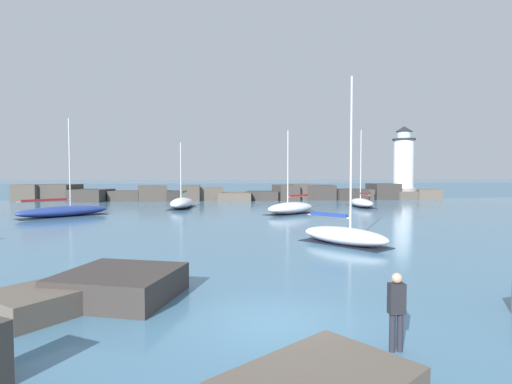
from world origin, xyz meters
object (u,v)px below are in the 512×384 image
lighthouse (404,168)px  person_on_rocks (396,307)px  sailboat_moored_3 (182,203)px  sailboat_moored_5 (362,202)px  mooring_buoy_orange_near (289,205)px  sailboat_moored_6 (64,211)px  sailboat_moored_1 (291,208)px  sailboat_moored_2 (344,235)px

lighthouse → person_on_rocks: size_ratio=6.64×
sailboat_moored_3 → person_on_rocks: size_ratio=4.56×
sailboat_moored_3 → sailboat_moored_5: sailboat_moored_5 is taller
person_on_rocks → lighthouse: bearing=64.0°
sailboat_moored_5 → mooring_buoy_orange_near: sailboat_moored_5 is taller
sailboat_moored_5 → person_on_rocks: size_ratio=5.28×
sailboat_moored_5 → mooring_buoy_orange_near: bearing=-170.3°
sailboat_moored_3 → lighthouse: bearing=23.0°
lighthouse → sailboat_moored_6: bearing=-152.5°
sailboat_moored_1 → sailboat_moored_6: (-22.01, -0.55, -0.07)m
mooring_buoy_orange_near → sailboat_moored_2: bearing=-92.7°
lighthouse → sailboat_moored_5: 20.47m
sailboat_moored_6 → mooring_buoy_orange_near: bearing=16.0°
sailboat_moored_5 → person_on_rocks: sailboat_moored_5 is taller
lighthouse → sailboat_moored_5: size_ratio=1.26×
sailboat_moored_1 → person_on_rocks: bearing=-96.3°
sailboat_moored_1 → person_on_rocks: size_ratio=4.68×
sailboat_moored_1 → sailboat_moored_5: size_ratio=0.89×
sailboat_moored_3 → person_on_rocks: bearing=-78.4°
sailboat_moored_2 → person_on_rocks: sailboat_moored_2 is taller
sailboat_moored_3 → sailboat_moored_6: 13.58m
sailboat_moored_2 → mooring_buoy_orange_near: size_ratio=9.73×
sailboat_moored_1 → sailboat_moored_6: 22.02m
sailboat_moored_3 → sailboat_moored_6: (-10.34, -8.80, -0.09)m
sailboat_moored_1 → sailboat_moored_5: bearing=36.6°
sailboat_moored_1 → sailboat_moored_3: (-11.67, 8.25, 0.02)m
sailboat_moored_2 → lighthouse: bearing=60.2°
sailboat_moored_1 → sailboat_moored_5: sailboat_moored_5 is taller
mooring_buoy_orange_near → lighthouse: bearing=37.4°
lighthouse → sailboat_moored_1: lighthouse is taller
lighthouse → sailboat_moored_3: (-34.74, -14.71, -4.45)m
lighthouse → sailboat_moored_6: size_ratio=1.27×
mooring_buoy_orange_near → person_on_rocks: size_ratio=0.54×
sailboat_moored_6 → person_on_rocks: sailboat_moored_6 is taller
sailboat_moored_1 → mooring_buoy_orange_near: sailboat_moored_1 is taller
lighthouse → sailboat_moored_2: size_ratio=1.26×
sailboat_moored_5 → sailboat_moored_1: bearing=-143.4°
sailboat_moored_2 → sailboat_moored_5: sailboat_moored_2 is taller
lighthouse → sailboat_moored_2: 47.18m
sailboat_moored_3 → mooring_buoy_orange_near: sailboat_moored_3 is taller
sailboat_moored_1 → sailboat_moored_2: 17.80m
sailboat_moored_3 → sailboat_moored_5: bearing=-1.6°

